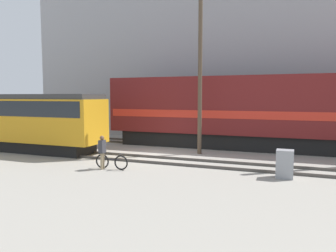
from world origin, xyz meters
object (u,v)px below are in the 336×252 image
streetcar (16,118)px  signal_box (285,164)px  freight_locomotive (264,111)px  person (102,149)px  bicycle (112,162)px  utility_pole_left (200,72)px

streetcar → signal_box: streetcar is taller
freight_locomotive → person: bearing=-127.0°
streetcar → freight_locomotive: bearing=21.9°
streetcar → bicycle: size_ratio=7.18×
person → freight_locomotive: bearing=53.0°
person → signal_box: bearing=9.6°
streetcar → utility_pole_left: utility_pole_left is taller
streetcar → utility_pole_left: 12.01m
streetcar → bicycle: 9.10m
streetcar → person: streetcar is taller
freight_locomotive → streetcar: bearing=-158.1°
streetcar → bicycle: bearing=-16.8°
bicycle → streetcar: bearing=163.2°
streetcar → person: bearing=-18.6°
freight_locomotive → utility_pole_left: size_ratio=2.10×
freight_locomotive → bicycle: (-6.13, -8.50, -2.12)m
freight_locomotive → signal_box: size_ratio=17.12×
utility_pole_left → signal_box: 7.86m
freight_locomotive → utility_pole_left: utility_pole_left is taller
freight_locomotive → streetcar: 15.84m
bicycle → freight_locomotive: bearing=54.2°
person → signal_box: 8.20m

